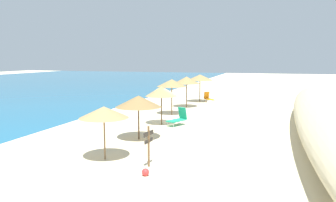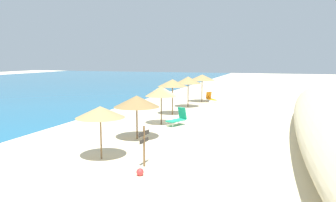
# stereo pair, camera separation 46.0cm
# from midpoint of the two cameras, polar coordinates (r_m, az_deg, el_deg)

# --- Properties ---
(ground_plane) EXTENTS (160.00, 160.00, 0.00)m
(ground_plane) POSITION_cam_midpoint_polar(r_m,az_deg,el_deg) (23.95, 0.78, -3.67)
(ground_plane) COLOR beige
(beach_umbrella_0) EXTENTS (2.23, 2.23, 2.44)m
(beach_umbrella_0) POSITION_cam_midpoint_polar(r_m,az_deg,el_deg) (15.24, -11.73, -1.90)
(beach_umbrella_0) COLOR brown
(beach_umbrella_0) RESTS_ON ground_plane
(beach_umbrella_1) EXTENTS (2.58, 2.58, 2.50)m
(beach_umbrella_1) POSITION_cam_midpoint_polar(r_m,az_deg,el_deg) (18.75, -5.77, -0.06)
(beach_umbrella_1) COLOR brown
(beach_umbrella_1) RESTS_ON ground_plane
(beach_umbrella_2) EXTENTS (2.20, 2.20, 2.66)m
(beach_umbrella_2) POSITION_cam_midpoint_polar(r_m,az_deg,el_deg) (22.85, -1.70, 1.67)
(beach_umbrella_2) COLOR brown
(beach_umbrella_2) RESTS_ON ground_plane
(beach_umbrella_3) EXTENTS (2.40, 2.40, 2.88)m
(beach_umbrella_3) POSITION_cam_midpoint_polar(r_m,az_deg,el_deg) (26.85, 0.16, 3.09)
(beach_umbrella_3) COLOR brown
(beach_umbrella_3) RESTS_ON ground_plane
(beach_umbrella_4) EXTENTS (2.42, 2.42, 2.87)m
(beach_umbrella_4) POSITION_cam_midpoint_polar(r_m,az_deg,el_deg) (30.95, 2.78, 3.58)
(beach_umbrella_4) COLOR brown
(beach_umbrella_4) RESTS_ON ground_plane
(beach_umbrella_5) EXTENTS (2.66, 2.66, 2.88)m
(beach_umbrella_5) POSITION_cam_midpoint_polar(r_m,az_deg,el_deg) (34.87, 5.11, 4.03)
(beach_umbrella_5) COLOR brown
(beach_umbrella_5) RESTS_ON ground_plane
(lounge_chair_0) EXTENTS (1.63, 1.23, 1.20)m
(lounge_chair_0) POSITION_cam_midpoint_polar(r_m,az_deg,el_deg) (22.88, 1.21, -2.93)
(lounge_chair_0) COLOR #199972
(lounge_chair_0) RESTS_ON ground_plane
(lounge_chair_1) EXTENTS (1.66, 1.36, 1.04)m
(lounge_chair_1) POSITION_cam_midpoint_polar(r_m,az_deg,el_deg) (35.01, 6.55, 0.49)
(lounge_chair_1) COLOR orange
(lounge_chair_1) RESTS_ON ground_plane
(wooden_signpost) EXTENTS (0.84, 0.14, 1.75)m
(wooden_signpost) POSITION_cam_midpoint_polar(r_m,az_deg,el_deg) (14.20, -4.26, -7.08)
(wooden_signpost) COLOR brown
(wooden_signpost) RESTS_ON ground_plane
(beach_ball) EXTENTS (0.30, 0.30, 0.30)m
(beach_ball) POSITION_cam_midpoint_polar(r_m,az_deg,el_deg) (13.39, -4.88, -12.01)
(beach_ball) COLOR red
(beach_ball) RESTS_ON ground_plane
(cooler_box) EXTENTS (0.58, 0.50, 0.41)m
(cooler_box) POSITION_cam_midpoint_polar(r_m,az_deg,el_deg) (33.03, 6.76, -0.30)
(cooler_box) COLOR white
(cooler_box) RESTS_ON ground_plane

